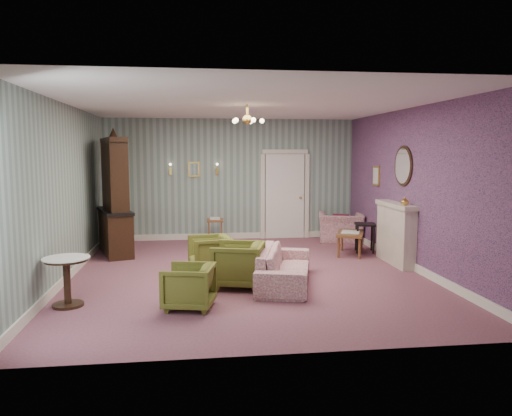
{
  "coord_description": "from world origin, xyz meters",
  "views": [
    {
      "loc": [
        -0.92,
        -8.36,
        2.1
      ],
      "look_at": [
        0.2,
        0.4,
        1.1
      ],
      "focal_mm": 34.52,
      "sensor_mm": 36.0,
      "label": 1
    }
  ],
  "objects": [
    {
      "name": "nesting_table",
      "position": [
        -0.44,
        2.86,
        0.31
      ],
      "size": [
        0.4,
        0.5,
        0.62
      ],
      "primitive_type": null,
      "rotation": [
        0.0,
        0.0,
        -0.05
      ],
      "color": "brown",
      "rests_on": "floor"
    },
    {
      "name": "wall_back",
      "position": [
        0.0,
        3.5,
        1.45
      ],
      "size": [
        6.0,
        0.0,
        6.0
      ],
      "primitive_type": "plane",
      "rotation": [
        1.57,
        0.0,
        0.0
      ],
      "color": "slate",
      "rests_on": "ground"
    },
    {
      "name": "oval_mirror",
      "position": [
        2.96,
        0.4,
        1.85
      ],
      "size": [
        0.04,
        0.76,
        0.84
      ],
      "primitive_type": null,
      "color": "white",
      "rests_on": "wall_right"
    },
    {
      "name": "wingback_chair",
      "position": [
        2.54,
        2.81,
        0.45
      ],
      "size": [
        1.17,
        0.91,
        0.91
      ],
      "primitive_type": "imported",
      "rotation": [
        0.0,
        0.0,
        2.89
      ],
      "color": "#973D5D",
      "rests_on": "floor"
    },
    {
      "name": "coffee_table",
      "position": [
        2.28,
        1.31,
        0.24
      ],
      "size": [
        0.82,
        1.05,
        0.47
      ],
      "primitive_type": null,
      "rotation": [
        0.0,
        0.0,
        -0.38
      ],
      "color": "brown",
      "rests_on": "floor"
    },
    {
      "name": "wall_front",
      "position": [
        0.0,
        -3.5,
        1.45
      ],
      "size": [
        6.0,
        0.0,
        6.0
      ],
      "primitive_type": "plane",
      "rotation": [
        -1.57,
        0.0,
        0.0
      ],
      "color": "slate",
      "rests_on": "ground"
    },
    {
      "name": "burgundy_cushion",
      "position": [
        2.49,
        2.66,
        0.48
      ],
      "size": [
        0.41,
        0.28,
        0.39
      ],
      "primitive_type": "cube",
      "rotation": [
        0.17,
        0.0,
        -0.35
      ],
      "color": "maroon",
      "rests_on": "wingback_chair"
    },
    {
      "name": "sofa_chintz",
      "position": [
        0.51,
        -0.77,
        0.38
      ],
      "size": [
        1.04,
        2.04,
        0.77
      ],
      "primitive_type": "imported",
      "rotation": [
        0.0,
        0.0,
        1.32
      ],
      "color": "#973D5D",
      "rests_on": "floor"
    },
    {
      "name": "sconce_right",
      "position": [
        -0.35,
        3.44,
        1.7
      ],
      "size": [
        0.16,
        0.12,
        0.3
      ],
      "primitive_type": null,
      "color": "gold",
      "rests_on": "wall_back"
    },
    {
      "name": "gilt_mirror_back",
      "position": [
        -0.9,
        3.46,
        1.7
      ],
      "size": [
        0.28,
        0.06,
        0.36
      ],
      "primitive_type": null,
      "color": "gold",
      "rests_on": "wall_back"
    },
    {
      "name": "mantel_vase",
      "position": [
        2.84,
        0.0,
        1.23
      ],
      "size": [
        0.15,
        0.15,
        0.15
      ],
      "primitive_type": "imported",
      "color": "gold",
      "rests_on": "fireplace"
    },
    {
      "name": "ceiling",
      "position": [
        0.0,
        0.0,
        2.9
      ],
      "size": [
        7.0,
        7.0,
        0.0
      ],
      "primitive_type": "plane",
      "rotation": [
        3.14,
        0.0,
        0.0
      ],
      "color": "white",
      "rests_on": "ground"
    },
    {
      "name": "olive_chair_a",
      "position": [
        -1.0,
        -1.83,
        0.33
      ],
      "size": [
        0.73,
        0.76,
        0.66
      ],
      "primitive_type": "imported",
      "rotation": [
        0.0,
        0.0,
        -1.8
      ],
      "color": "brown",
      "rests_on": "floor"
    },
    {
      "name": "chandelier",
      "position": [
        0.0,
        0.0,
        2.63
      ],
      "size": [
        0.56,
        0.56,
        0.36
      ],
      "primitive_type": null,
      "color": "gold",
      "rests_on": "ceiling"
    },
    {
      "name": "floor",
      "position": [
        0.0,
        0.0,
        0.0
      ],
      "size": [
        7.0,
        7.0,
        0.0
      ],
      "primitive_type": "plane",
      "color": "#864E5F",
      "rests_on": "ground"
    },
    {
      "name": "pedestal_table",
      "position": [
        -2.65,
        -1.53,
        0.34
      ],
      "size": [
        0.64,
        0.64,
        0.69
      ],
      "primitive_type": null,
      "rotation": [
        0.0,
        0.0,
        -0.02
      ],
      "color": "black",
      "rests_on": "floor"
    },
    {
      "name": "door",
      "position": [
        1.3,
        3.46,
        1.08
      ],
      "size": [
        1.12,
        0.12,
        2.16
      ],
      "primitive_type": null,
      "color": "white",
      "rests_on": "floor"
    },
    {
      "name": "wall_left",
      "position": [
        -3.0,
        0.0,
        1.45
      ],
      "size": [
        0.0,
        7.0,
        7.0
      ],
      "primitive_type": "plane",
      "rotation": [
        1.57,
        0.0,
        1.57
      ],
      "color": "slate",
      "rests_on": "ground"
    },
    {
      "name": "dresser",
      "position": [
        -2.54,
        2.0,
        1.27
      ],
      "size": [
        0.96,
        1.61,
        2.54
      ],
      "primitive_type": null,
      "rotation": [
        0.0,
        0.0,
        0.31
      ],
      "color": "black",
      "rests_on": "floor"
    },
    {
      "name": "olive_chair_c",
      "position": [
        -0.64,
        0.23,
        0.35
      ],
      "size": [
        0.75,
        0.79,
        0.7
      ],
      "primitive_type": "imported",
      "rotation": [
        0.0,
        0.0,
        -1.39
      ],
      "color": "brown",
      "rests_on": "floor"
    },
    {
      "name": "sconce_left",
      "position": [
        -1.45,
        3.44,
        1.7
      ],
      "size": [
        0.16,
        0.12,
        0.3
      ],
      "primitive_type": null,
      "color": "gold",
      "rests_on": "wall_back"
    },
    {
      "name": "side_table_black",
      "position": [
        2.65,
        1.49,
        0.31
      ],
      "size": [
        0.5,
        0.5,
        0.62
      ],
      "primitive_type": null,
      "rotation": [
        0.0,
        0.0,
        -0.23
      ],
      "color": "black",
      "rests_on": "floor"
    },
    {
      "name": "framed_print",
      "position": [
        2.97,
        1.75,
        1.6
      ],
      "size": [
        0.04,
        0.34,
        0.42
      ],
      "primitive_type": null,
      "color": "gold",
      "rests_on": "wall_right"
    },
    {
      "name": "wall_right_floral",
      "position": [
        2.98,
        0.0,
        1.45
      ],
      "size": [
        0.0,
        7.0,
        7.0
      ],
      "primitive_type": "plane",
      "rotation": [
        1.57,
        0.0,
        -1.57
      ],
      "color": "#AB5588",
      "rests_on": "ground"
    },
    {
      "name": "olive_chair_b",
      "position": [
        -0.24,
        -0.84,
        0.39
      ],
      "size": [
        0.88,
        0.91,
        0.78
      ],
      "primitive_type": "imported",
      "rotation": [
        0.0,
        0.0,
        -1.83
      ],
      "color": "brown",
      "rests_on": "floor"
    },
    {
      "name": "wall_right",
      "position": [
        3.0,
        0.0,
        1.45
      ],
      "size": [
        0.0,
        7.0,
        7.0
      ],
      "primitive_type": "plane",
      "rotation": [
        1.57,
        0.0,
        -1.57
      ],
      "color": "slate",
      "rests_on": "ground"
    },
    {
      "name": "fireplace",
      "position": [
        2.86,
        0.4,
        0.58
      ],
      "size": [
        0.3,
        1.4,
        1.16
      ],
      "primitive_type": null,
      "color": "beige",
      "rests_on": "floor"
    }
  ]
}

